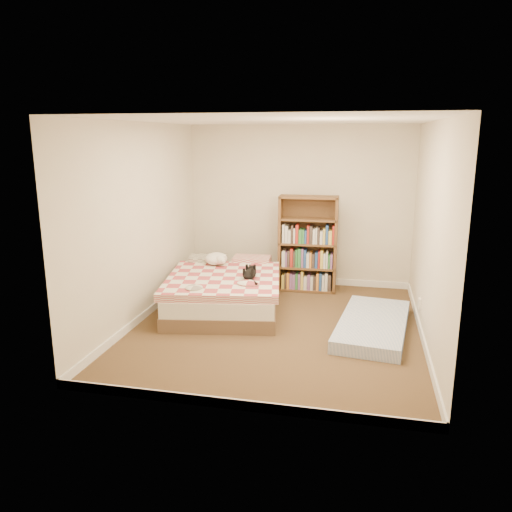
% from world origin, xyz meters
% --- Properties ---
extents(room, '(3.51, 4.01, 2.51)m').
position_xyz_m(room, '(0.00, 0.00, 1.20)').
color(room, '#46341E').
rests_on(room, ground).
extents(bed, '(1.75, 2.24, 0.54)m').
position_xyz_m(bed, '(-0.83, 0.61, 0.25)').
color(bed, brown).
rests_on(bed, room).
extents(bookshelf, '(0.89, 0.32, 1.46)m').
position_xyz_m(bookshelf, '(0.19, 1.63, 0.54)').
color(bookshelf, '#53371C').
rests_on(bookshelf, room).
extents(floor_mattress, '(0.98, 1.79, 0.15)m').
position_xyz_m(floor_mattress, '(1.18, 0.11, 0.08)').
color(floor_mattress, '#708ABC').
rests_on(floor_mattress, room).
extents(black_cat, '(0.21, 0.61, 0.14)m').
position_xyz_m(black_cat, '(-0.43, 0.44, 0.55)').
color(black_cat, black).
rests_on(black_cat, bed).
extents(white_dog, '(0.37, 0.37, 0.18)m').
position_xyz_m(white_dog, '(-1.07, 1.02, 0.58)').
color(white_dog, white).
rests_on(white_dog, bed).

